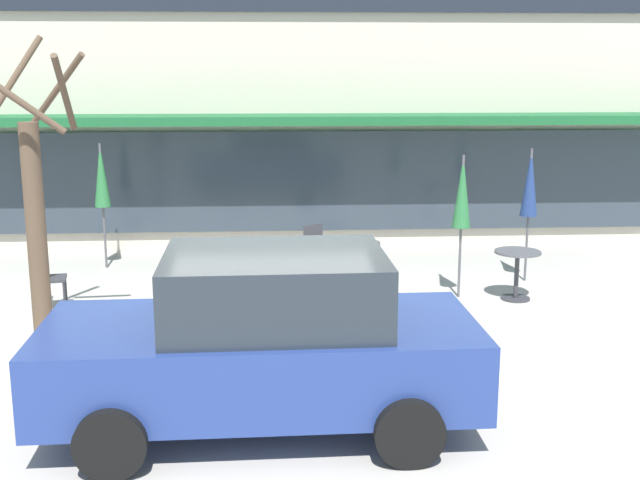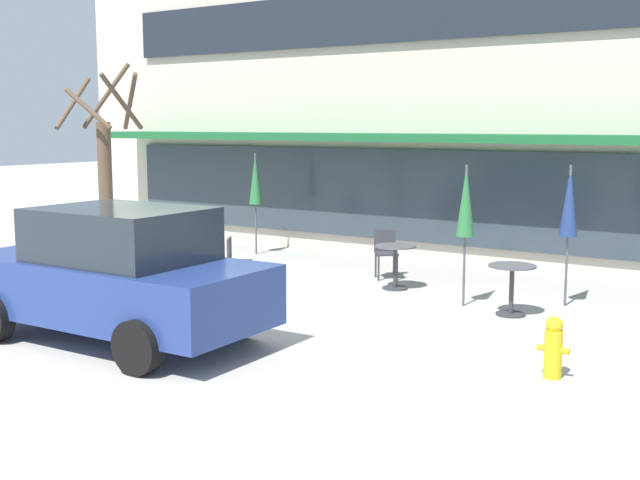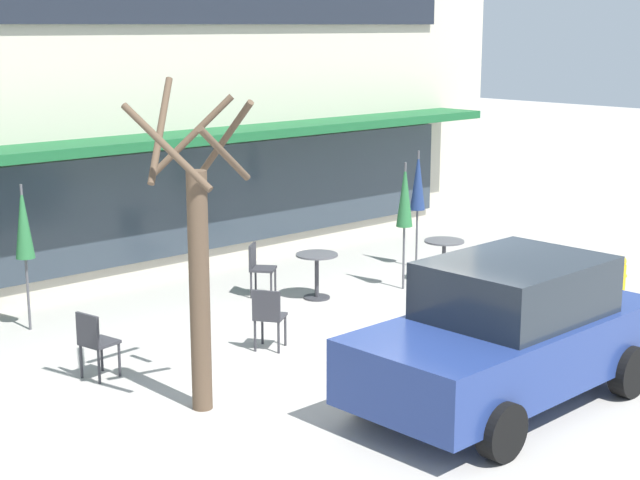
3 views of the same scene
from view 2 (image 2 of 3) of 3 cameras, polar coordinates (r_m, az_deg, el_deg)
ground_plane at (r=12.12m, az=-7.51°, el=-5.27°), size 80.00×80.00×0.00m
building_facade at (r=20.38m, az=11.26°, el=9.97°), size 18.35×9.10×6.96m
cafe_table_near_wall at (r=13.81m, az=5.38°, el=-1.38°), size 0.70×0.70×0.76m
cafe_table_streetside at (r=12.19m, az=13.48°, el=-2.86°), size 0.70×0.70×0.76m
patio_umbrella_green_folded at (r=12.90m, az=17.31°, el=2.59°), size 0.28×0.28×2.20m
patio_umbrella_cream_folded at (r=17.39m, az=-4.62°, el=4.31°), size 0.28×0.28×2.20m
patio_umbrella_corner_open at (r=12.51m, az=10.33°, el=2.66°), size 0.28×0.28×2.20m
cafe_chair_0 at (r=15.86m, az=-11.17°, el=-0.22°), size 0.47×0.47×0.89m
cafe_chair_1 at (r=13.83m, az=-6.03°, el=-1.34°), size 0.55×0.55×0.89m
cafe_chair_2 at (r=14.76m, az=4.70°, el=-0.71°), size 0.56×0.56×0.89m
parked_sedan at (r=10.73m, az=-14.28°, el=-2.41°), size 4.24×2.09×1.76m
street_tree at (r=14.24m, az=-14.99°, el=3.77°), size 1.44×1.43×3.87m
fire_hydrant at (r=9.38m, az=16.26°, el=-7.33°), size 0.36×0.20×0.71m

